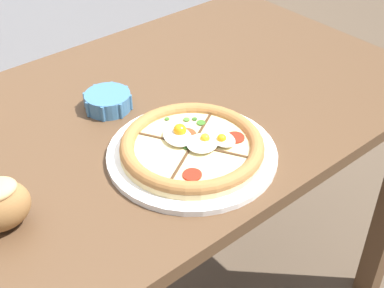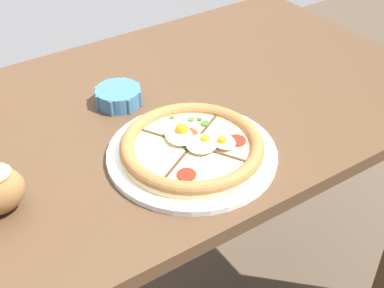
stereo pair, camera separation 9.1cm
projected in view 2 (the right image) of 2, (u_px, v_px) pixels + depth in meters
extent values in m
cube|color=#513823|center=(116.00, 130.00, 1.11)|extent=(1.47, 0.73, 0.03)
cube|color=#513823|center=(260.00, 113.00, 1.86)|extent=(0.06, 0.06, 0.75)
cylinder|color=white|center=(192.00, 154.00, 1.01)|extent=(0.32, 0.32, 0.01)
cylinder|color=#E5C684|center=(192.00, 149.00, 1.01)|extent=(0.27, 0.27, 0.01)
cylinder|color=beige|center=(192.00, 146.00, 1.00)|extent=(0.23, 0.23, 0.00)
torus|color=#A36B38|center=(192.00, 145.00, 1.00)|extent=(0.27, 0.27, 0.03)
cube|color=#472D19|center=(178.00, 162.00, 0.96)|extent=(0.10, 0.06, 0.00)
cube|color=#472D19|center=(220.00, 153.00, 0.98)|extent=(0.06, 0.10, 0.00)
cube|color=#472D19|center=(205.00, 129.00, 1.04)|extent=(0.10, 0.06, 0.00)
cube|color=#472D19|center=(165.00, 137.00, 1.02)|extent=(0.06, 0.10, 0.00)
cylinder|color=red|center=(187.00, 175.00, 0.93)|extent=(0.03, 0.03, 0.00)
cylinder|color=red|center=(187.00, 135.00, 1.03)|extent=(0.04, 0.04, 0.00)
cylinder|color=red|center=(237.00, 141.00, 1.01)|extent=(0.04, 0.04, 0.00)
ellipsoid|color=white|center=(179.00, 135.00, 1.01)|extent=(0.07, 0.08, 0.01)
sphere|color=orange|center=(182.00, 129.00, 1.02)|extent=(0.03, 0.03, 0.03)
ellipsoid|color=white|center=(223.00, 141.00, 1.00)|extent=(0.05, 0.06, 0.01)
sphere|color=orange|center=(222.00, 140.00, 0.99)|extent=(0.02, 0.02, 0.02)
ellipsoid|color=white|center=(202.00, 144.00, 0.99)|extent=(0.08, 0.08, 0.01)
sphere|color=#F4AD1E|center=(205.00, 139.00, 0.99)|extent=(0.02, 0.02, 0.02)
cylinder|color=#2D5B1E|center=(199.00, 119.00, 1.07)|extent=(0.01, 0.01, 0.00)
cylinder|color=#386B23|center=(172.00, 117.00, 1.07)|extent=(0.01, 0.01, 0.00)
cylinder|color=#386B23|center=(205.00, 123.00, 1.05)|extent=(0.02, 0.02, 0.00)
cylinder|color=#2D5B1E|center=(187.00, 147.00, 0.99)|extent=(0.02, 0.02, 0.00)
cylinder|color=#477A2D|center=(191.00, 119.00, 1.07)|extent=(0.01, 0.01, 0.00)
cylinder|color=#2D5B1E|center=(199.00, 152.00, 0.98)|extent=(0.01, 0.01, 0.00)
cylinder|color=#386B23|center=(174.00, 135.00, 1.02)|extent=(0.01, 0.01, 0.00)
cylinder|color=#477A2D|center=(192.00, 141.00, 1.01)|extent=(0.01, 0.01, 0.00)
cylinder|color=teal|center=(118.00, 96.00, 1.15)|extent=(0.10, 0.10, 0.04)
cylinder|color=gold|center=(118.00, 95.00, 1.15)|extent=(0.08, 0.08, 0.02)
cylinder|color=teal|center=(138.00, 90.00, 1.18)|extent=(0.01, 0.01, 0.03)
cylinder|color=teal|center=(125.00, 85.00, 1.19)|extent=(0.01, 0.01, 0.03)
cylinder|color=teal|center=(108.00, 87.00, 1.19)|extent=(0.01, 0.01, 0.03)
cylinder|color=teal|center=(97.00, 94.00, 1.16)|extent=(0.01, 0.01, 0.03)
cylinder|color=teal|center=(98.00, 103.00, 1.13)|extent=(0.01, 0.01, 0.03)
cylinder|color=teal|center=(111.00, 109.00, 1.12)|extent=(0.01, 0.01, 0.03)
cylinder|color=teal|center=(129.00, 107.00, 1.12)|extent=(0.01, 0.01, 0.03)
cylinder|color=teal|center=(140.00, 99.00, 1.15)|extent=(0.01, 0.01, 0.03)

